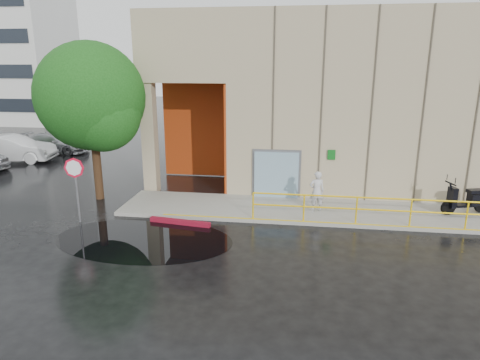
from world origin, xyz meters
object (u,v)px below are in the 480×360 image
object	(u,v)px
car_b	(12,149)
tree_near	(94,101)
scooter	(468,192)
car_c	(54,143)
person	(317,191)
stop_sign	(75,176)
red_curb	(180,222)

from	to	relation	value
car_b	tree_near	size ratio (longest dim) A/B	0.72
scooter	car_c	size ratio (longest dim) A/B	0.46
person	car_b	size ratio (longest dim) A/B	0.33
stop_sign	car_b	world-z (taller)	stop_sign
scooter	car_c	bearing A→B (deg)	141.04
car_c	stop_sign	bearing A→B (deg)	-145.22
red_curb	car_b	world-z (taller)	car_b
red_curb	car_b	size ratio (longest dim) A/B	0.49
person	scooter	bearing A→B (deg)	174.70
car_b	scooter	bearing A→B (deg)	-113.40
car_c	tree_near	xyz separation A→B (m)	(7.58, -8.98, 3.65)
stop_sign	car_c	distance (m)	14.28
scooter	tree_near	xyz separation A→B (m)	(-15.07, 0.14, 3.27)
person	red_curb	size ratio (longest dim) A/B	0.68
car_b	tree_near	bearing A→B (deg)	-134.11
stop_sign	tree_near	bearing A→B (deg)	116.00
stop_sign	red_curb	xyz separation A→B (m)	(3.83, 0.33, -1.74)
tree_near	car_b	bearing A→B (deg)	144.42
car_b	red_curb	bearing A→B (deg)	-132.39
scooter	stop_sign	distance (m)	14.92
person	stop_sign	xyz separation A→B (m)	(-8.90, -2.14, 0.87)
person	car_b	bearing A→B (deg)	-31.09
stop_sign	car_c	size ratio (longest dim) A/B	0.56
scooter	tree_near	bearing A→B (deg)	162.44
person	tree_near	xyz separation A→B (m)	(-9.31, 0.65, 3.34)
scooter	red_curb	world-z (taller)	scooter
stop_sign	tree_near	xyz separation A→B (m)	(-0.41, 2.79, 2.47)
car_c	scooter	bearing A→B (deg)	-111.33
stop_sign	scooter	bearing A→B (deg)	27.92
scooter	red_curb	distance (m)	11.12
scooter	car_b	size ratio (longest dim) A/B	0.42
red_curb	tree_near	xyz separation A→B (m)	(-4.24, 2.46, 4.22)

